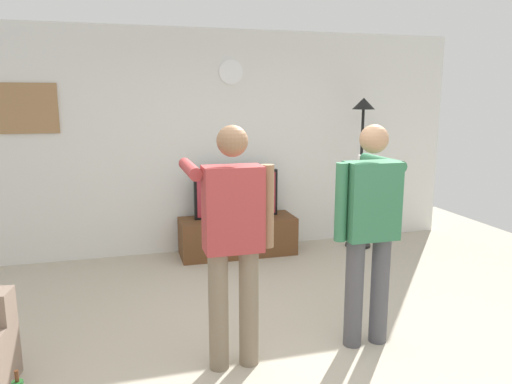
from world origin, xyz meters
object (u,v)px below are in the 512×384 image
tv_stand (238,236)px  wall_clock (231,72)px  person_standing_nearer_lamp (233,235)px  person_standing_nearer_couch (369,224)px  television (236,194)px  floor_lamp (362,142)px  framed_picture (27,108)px

tv_stand → wall_clock: bearing=90.0°
person_standing_nearer_lamp → person_standing_nearer_couch: 1.06m
tv_stand → television: 0.52m
television → person_standing_nearer_lamp: 2.56m
tv_stand → floor_lamp: (1.57, -0.11, 1.12)m
framed_picture → floor_lamp: 3.90m
wall_clock → framed_picture: 2.32m
framed_picture → floor_lamp: bearing=-6.0°
wall_clock → floor_lamp: (1.57, -0.40, -0.84)m
tv_stand → television: bearing=90.0°
person_standing_nearer_couch → tv_stand: bearing=100.5°
tv_stand → person_standing_nearer_couch: person_standing_nearer_couch is taller
tv_stand → framed_picture: (-2.28, 0.30, 1.55)m
framed_picture → tv_stand: bearing=-7.4°
television → framed_picture: size_ratio=1.63×
television → wall_clock: (-0.00, 0.24, 1.45)m
framed_picture → floor_lamp: (3.86, -0.41, -0.42)m
tv_stand → television: size_ratio=1.36×
framed_picture → floor_lamp: size_ratio=0.33×
tv_stand → floor_lamp: size_ratio=0.74×
tv_stand → floor_lamp: floor_lamp is taller
tv_stand → person_standing_nearer_couch: (0.44, -2.39, 0.73)m
wall_clock → floor_lamp: bearing=-14.4°
person_standing_nearer_lamp → television: bearing=76.0°
tv_stand → person_standing_nearer_lamp: person_standing_nearer_lamp is taller
floor_lamp → television: bearing=174.2°
wall_clock → person_standing_nearer_couch: (0.44, -2.68, -1.23)m
television → person_standing_nearer_lamp: size_ratio=0.60×
wall_clock → framed_picture: bearing=179.9°
floor_lamp → person_standing_nearer_lamp: size_ratio=1.10×
floor_lamp → person_standing_nearer_couch: 2.57m
television → person_standing_nearer_couch: bearing=-79.7°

